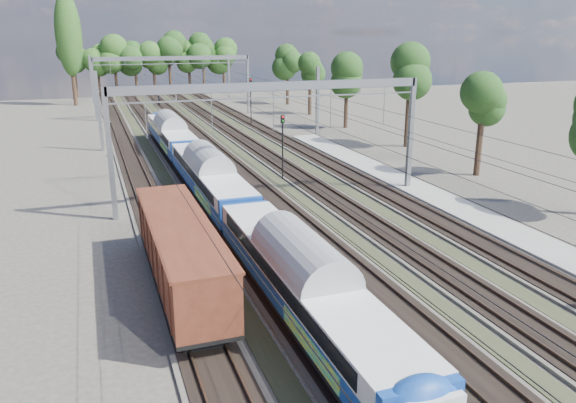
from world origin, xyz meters
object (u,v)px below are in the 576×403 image
object	(u,v)px
emu_train	(210,172)
signal_near	(283,139)
worker	(159,101)
freight_boxcar	(180,251)
signal_far	(251,96)

from	to	relation	value
emu_train	signal_near	world-z (taller)	signal_near
worker	freight_boxcar	bearing A→B (deg)	161.89
freight_boxcar	worker	world-z (taller)	freight_boxcar
signal_far	freight_boxcar	bearing A→B (deg)	-90.17
freight_boxcar	worker	distance (m)	74.83
signal_near	emu_train	bearing A→B (deg)	-132.66
worker	emu_train	bearing A→B (deg)	164.65
freight_boxcar	signal_near	bearing A→B (deg)	58.39
freight_boxcar	signal_far	bearing A→B (deg)	70.30
signal_near	freight_boxcar	bearing A→B (deg)	-108.59
signal_near	signal_far	xyz separation A→B (m)	(5.63, 29.74, 0.48)
emu_train	signal_far	xyz separation A→B (m)	(13.13, 34.86, 1.64)
emu_train	worker	size ratio (longest dim) A/B	32.03
emu_train	worker	bearing A→B (deg)	86.45
emu_train	freight_boxcar	size ratio (longest dim) A/B	4.30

